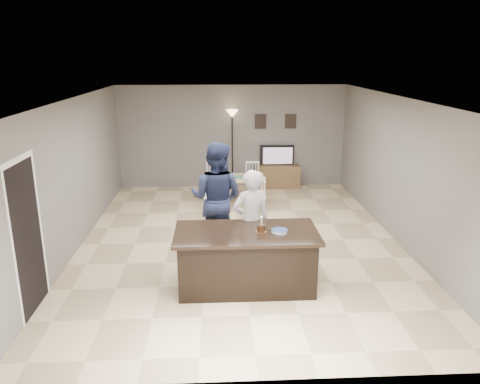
{
  "coord_description": "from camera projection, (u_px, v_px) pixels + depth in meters",
  "views": [
    {
      "loc": [
        -0.44,
        -8.32,
        3.43
      ],
      "look_at": [
        -0.02,
        -0.3,
        1.08
      ],
      "focal_mm": 35.0,
      "sensor_mm": 36.0,
      "label": 1
    }
  ],
  "objects": [
    {
      "name": "plate_stack",
      "position": [
        280.0,
        231.0,
        6.95
      ],
      "size": [
        0.25,
        0.25,
        0.04
      ],
      "color": "white",
      "rests_on": "kitchen_island"
    },
    {
      "name": "picture_frames",
      "position": [
        276.0,
        121.0,
        12.34
      ],
      "size": [
        1.1,
        0.02,
        0.38
      ],
      "color": "black",
      "rests_on": "room_shell"
    },
    {
      "name": "birthday_cake",
      "position": [
        261.0,
        228.0,
        6.95
      ],
      "size": [
        0.16,
        0.16,
        0.24
      ],
      "color": "gold",
      "rests_on": "kitchen_island"
    },
    {
      "name": "man",
      "position": [
        216.0,
        198.0,
        8.22
      ],
      "size": [
        1.19,
        1.06,
        2.02
      ],
      "primitive_type": "imported",
      "rotation": [
        0.0,
        0.0,
        2.78
      ],
      "color": "#1C223D",
      "rests_on": "floor"
    },
    {
      "name": "dining_table",
      "position": [
        234.0,
        182.0,
        11.01
      ],
      "size": [
        1.44,
        1.63,
        0.88
      ],
      "rotation": [
        0.0,
        0.0,
        -0.0
      ],
      "color": "tan",
      "rests_on": "floor"
    },
    {
      "name": "tv_screen_glow",
      "position": [
        278.0,
        156.0,
        12.38
      ],
      "size": [
        0.78,
        0.0,
        0.78
      ],
      "primitive_type": "plane",
      "rotation": [
        1.57,
        0.0,
        3.14
      ],
      "color": "#D35D17",
      "rests_on": "tv_console"
    },
    {
      "name": "room_shell",
      "position": [
        240.0,
        156.0,
        8.49
      ],
      "size": [
        8.0,
        8.0,
        8.0
      ],
      "color": "slate",
      "rests_on": "floor"
    },
    {
      "name": "tv_console",
      "position": [
        277.0,
        177.0,
        12.55
      ],
      "size": [
        1.2,
        0.4,
        0.6
      ],
      "primitive_type": "cube",
      "color": "brown",
      "rests_on": "floor"
    },
    {
      "name": "floor",
      "position": [
        240.0,
        241.0,
        8.96
      ],
      "size": [
        8.0,
        8.0,
        0.0
      ],
      "primitive_type": "plane",
      "color": "#D7BA8A",
      "rests_on": "ground"
    },
    {
      "name": "floor_lamp",
      "position": [
        232.0,
        128.0,
        12.14
      ],
      "size": [
        0.31,
        0.31,
        2.08
      ],
      "color": "black",
      "rests_on": "floor"
    },
    {
      "name": "kitchen_island",
      "position": [
        246.0,
        259.0,
        7.11
      ],
      "size": [
        2.15,
        1.1,
        0.9
      ],
      "color": "black",
      "rests_on": "floor"
    },
    {
      "name": "woman",
      "position": [
        251.0,
        221.0,
        7.53
      ],
      "size": [
        0.72,
        0.59,
        1.71
      ],
      "primitive_type": "imported",
      "rotation": [
        0.0,
        0.0,
        3.46
      ],
      "color": "#B9B9BE",
      "rests_on": "floor"
    },
    {
      "name": "doorway",
      "position": [
        26.0,
        224.0,
        6.25
      ],
      "size": [
        0.0,
        2.1,
        2.65
      ],
      "color": "black",
      "rests_on": "floor"
    },
    {
      "name": "television",
      "position": [
        277.0,
        155.0,
        12.46
      ],
      "size": [
        0.91,
        0.12,
        0.53
      ],
      "primitive_type": "imported",
      "rotation": [
        0.0,
        0.0,
        3.14
      ],
      "color": "black",
      "rests_on": "tv_console"
    }
  ]
}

